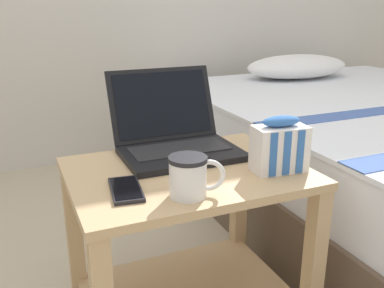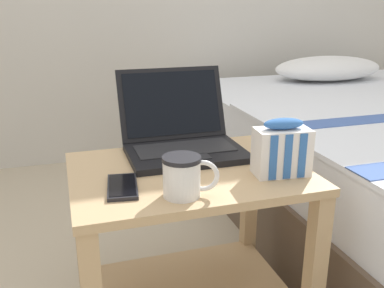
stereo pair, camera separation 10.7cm
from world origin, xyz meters
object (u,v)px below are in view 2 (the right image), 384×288
at_px(laptop, 181,136).
at_px(snack_bag, 282,149).
at_px(cell_phone, 122,186).
at_px(mug_front_left, 183,174).

xyz_separation_m(laptop, snack_bag, (0.19, -0.25, 0.02)).
height_order(snack_bag, cell_phone, snack_bag).
xyz_separation_m(snack_bag, cell_phone, (-0.40, 0.03, -0.06)).
bearing_deg(mug_front_left, snack_bag, 10.65).
height_order(laptop, mug_front_left, laptop).
relative_size(snack_bag, cell_phone, 0.97).
bearing_deg(snack_bag, mug_front_left, -169.35).
distance_m(mug_front_left, cell_phone, 0.16).
xyz_separation_m(mug_front_left, snack_bag, (0.27, 0.05, 0.01)).
bearing_deg(mug_front_left, cell_phone, 147.01).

